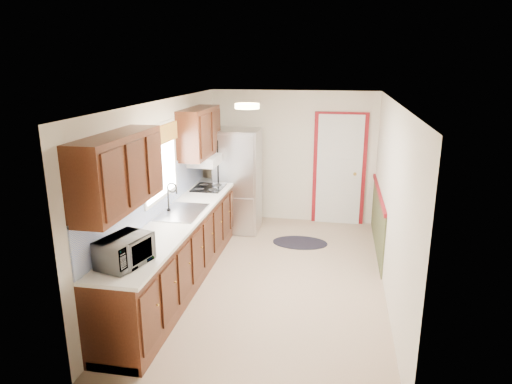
% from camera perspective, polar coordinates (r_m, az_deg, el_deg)
% --- Properties ---
extents(room_shell, '(3.20, 5.20, 2.52)m').
position_cam_1_polar(room_shell, '(6.00, 2.13, -0.30)').
color(room_shell, tan).
rests_on(room_shell, ground).
extents(kitchen_run, '(0.63, 4.00, 2.20)m').
position_cam_1_polar(kitchen_run, '(6.15, -9.81, -3.95)').
color(kitchen_run, '#3B190D').
rests_on(kitchen_run, ground).
extents(back_wall_trim, '(1.12, 2.30, 2.08)m').
position_cam_1_polar(back_wall_trim, '(8.16, 11.31, 1.52)').
color(back_wall_trim, maroon).
rests_on(back_wall_trim, ground).
extents(ceiling_fixture, '(0.30, 0.30, 0.06)m').
position_cam_1_polar(ceiling_fixture, '(5.64, -1.12, 10.69)').
color(ceiling_fixture, '#FFD88C').
rests_on(ceiling_fixture, room_shell).
extents(microwave, '(0.41, 0.58, 0.36)m').
position_cam_1_polar(microwave, '(4.69, -16.14, -6.75)').
color(microwave, white).
rests_on(microwave, kitchen_run).
extents(refrigerator, '(0.75, 0.75, 1.79)m').
position_cam_1_polar(refrigerator, '(7.93, -2.27, 1.44)').
color(refrigerator, '#B7B7BC').
rests_on(refrigerator, ground).
extents(rug, '(0.90, 0.59, 0.01)m').
position_cam_1_polar(rug, '(7.61, 5.52, -6.32)').
color(rug, black).
rests_on(rug, ground).
extents(cooktop, '(0.46, 0.55, 0.02)m').
position_cam_1_polar(cooktop, '(7.30, -5.95, 0.55)').
color(cooktop, black).
rests_on(cooktop, kitchen_run).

